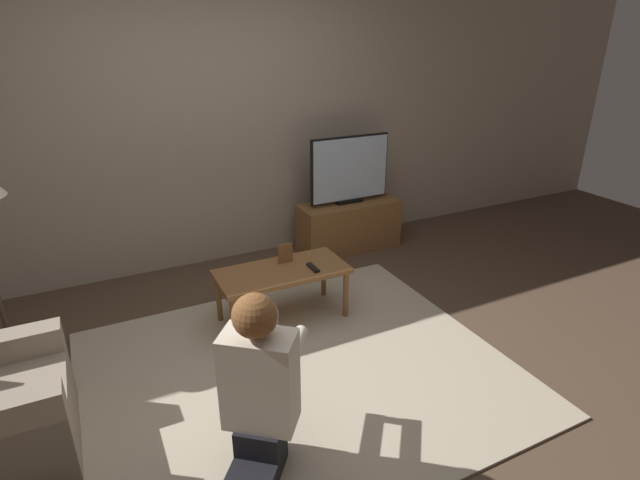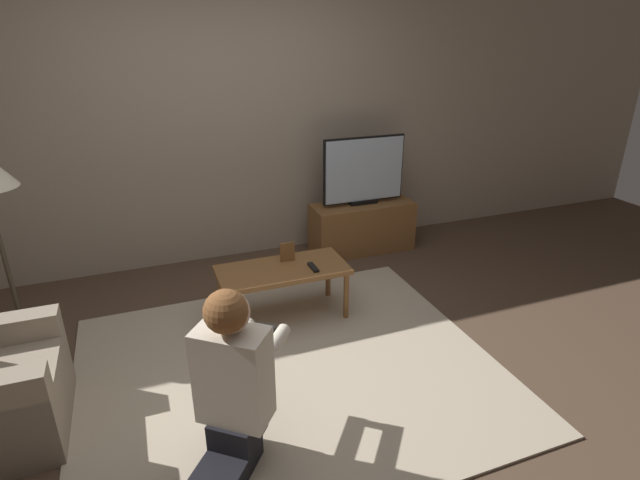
% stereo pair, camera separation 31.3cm
% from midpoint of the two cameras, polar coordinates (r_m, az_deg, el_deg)
% --- Properties ---
extents(ground_plane, '(10.00, 10.00, 0.00)m').
position_cam_midpoint_polar(ground_plane, '(3.28, -0.68, -14.85)').
color(ground_plane, brown).
extents(wall_back, '(10.00, 0.06, 2.60)m').
position_cam_midpoint_polar(wall_back, '(4.51, -9.51, 13.63)').
color(wall_back, tan).
rests_on(wall_back, ground_plane).
extents(rug, '(2.58, 2.20, 0.02)m').
position_cam_midpoint_polar(rug, '(3.27, -0.68, -14.74)').
color(rug, '#BCAD93').
rests_on(rug, ground_plane).
extents(tv_stand, '(0.98, 0.37, 0.48)m').
position_cam_midpoint_polar(tv_stand, '(4.86, 6.67, 1.45)').
color(tv_stand, brown).
rests_on(tv_stand, ground_plane).
extents(tv, '(0.80, 0.08, 0.64)m').
position_cam_midpoint_polar(tv, '(4.69, 6.97, 7.86)').
color(tv, black).
rests_on(tv, tv_stand).
extents(coffee_table, '(0.94, 0.44, 0.42)m').
position_cam_midpoint_polar(coffee_table, '(3.62, -1.84, -3.92)').
color(coffee_table, brown).
rests_on(coffee_table, ground_plane).
extents(person_kneeling, '(0.68, 0.77, 0.95)m').
position_cam_midpoint_polar(person_kneeling, '(2.44, -6.28, -15.77)').
color(person_kneeling, black).
rests_on(person_kneeling, rug).
extents(picture_frame, '(0.11, 0.01, 0.15)m').
position_cam_midpoint_polar(picture_frame, '(3.67, -1.32, -1.42)').
color(picture_frame, brown).
rests_on(picture_frame, coffee_table).
extents(remote, '(0.04, 0.15, 0.02)m').
position_cam_midpoint_polar(remote, '(3.59, 1.71, -3.18)').
color(remote, black).
rests_on(remote, coffee_table).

